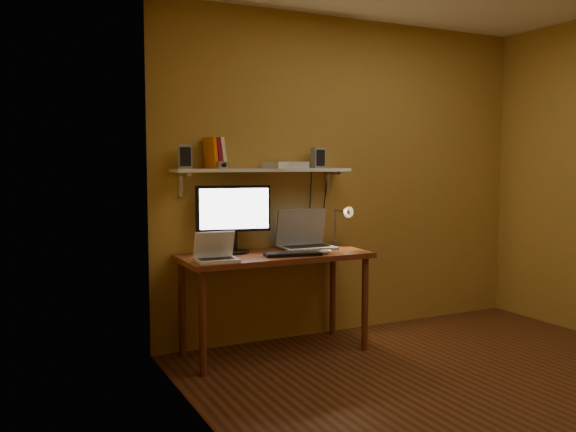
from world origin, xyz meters
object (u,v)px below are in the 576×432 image
desk (275,265)px  laptop (304,238)px  speaker_right (318,158)px  router (286,165)px  desk_lamp (343,220)px  speaker_left (185,157)px  shelf_camera (223,165)px  mouse (326,252)px  wall_shelf (264,171)px  keyboard (293,254)px  monitor (233,215)px  netbook (216,253)px

desk → laptop: (0.33, 0.16, 0.16)m
speaker_right → router: 0.30m
laptop → desk_lamp: (0.33, -0.03, 0.13)m
speaker_left → shelf_camera: size_ratio=1.84×
desk → mouse: (0.32, -0.19, 0.10)m
wall_shelf → shelf_camera: bearing=-171.5°
keyboard → desk_lamp: bearing=36.3°
mouse → wall_shelf: bearing=137.1°
monitor → shelf_camera: size_ratio=5.89×
mouse → speaker_left: size_ratio=0.56×
desk_lamp → speaker_left: speaker_left is taller
desk → speaker_right: (0.47, 0.20, 0.79)m
speaker_left → mouse: bearing=-9.4°
wall_shelf → router: 0.18m
keyboard → laptop: bearing=61.3°
speaker_left → router: 0.80m
monitor → speaker_right: speaker_right is taller
wall_shelf → keyboard: (0.07, -0.35, -0.60)m
keyboard → speaker_right: size_ratio=2.53×
keyboard → desk_lamp: 0.68m
laptop → speaker_right: speaker_right is taller
desk_lamp → router: bearing=173.3°
wall_shelf → speaker_left: (-0.62, -0.01, 0.10)m
mouse → speaker_right: (0.15, 0.39, 0.69)m
netbook → router: bearing=28.0°
netbook → wall_shelf: bearing=36.1°
desk_lamp → wall_shelf: bearing=174.1°
netbook → speaker_right: speaker_right is taller
wall_shelf → speaker_left: size_ratio=8.15×
desk → monitor: 0.48m
keyboard → wall_shelf: bearing=112.0°
netbook → router: 0.96m
monitor → desk_lamp: (0.92, -0.03, -0.07)m
speaker_right → keyboard: bearing=-135.6°
desk_lamp → speaker_left: 1.37m
desk → keyboard: size_ratio=3.41×
keyboard → router: 0.73m
wall_shelf → monitor: size_ratio=2.55×
monitor → netbook: bearing=-117.8°
wall_shelf → mouse: wall_shelf is taller
speaker_right → laptop: bearing=-161.3°
keyboard → speaker_right: bearing=52.2°
monitor → speaker_right: bearing=15.2°
monitor → desk_lamp: size_ratio=1.47×
wall_shelf → laptop: (0.33, -0.04, -0.53)m
keyboard → speaker_left: bearing=164.1°
netbook → keyboard: (0.58, -0.02, -0.04)m
netbook → shelf_camera: 0.68m
desk → monitor: (-0.26, 0.16, 0.37)m
laptop → netbook: (-0.84, -0.30, -0.02)m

